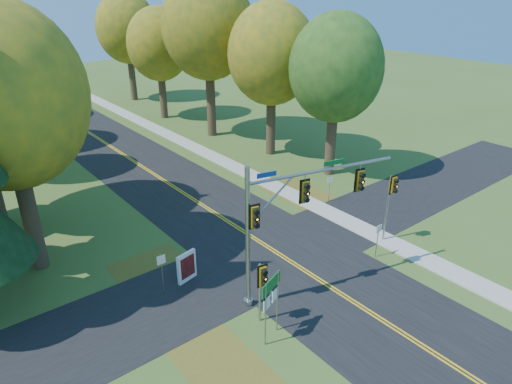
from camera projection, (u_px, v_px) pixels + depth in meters
ground at (301, 269)px, 25.33m from camera, size 160.00×160.00×0.00m
road_main at (301, 268)px, 25.33m from camera, size 8.00×160.00×0.02m
road_cross at (278, 253)px, 26.75m from camera, size 60.00×6.00×0.02m
centerline_left at (300, 269)px, 25.27m from camera, size 0.10×160.00×0.01m
centerline_right at (302, 267)px, 25.38m from camera, size 0.10×160.00×0.01m
sidewalk_east at (372, 233)px, 28.84m from camera, size 1.60×160.00×0.06m
leaf_patch_w_near at (162, 278)px, 24.48m from camera, size 4.00×6.00×0.00m
leaf_patch_e at (311, 199)px, 33.45m from camera, size 3.50×8.00×0.00m
leaf_patch_w_far at (221, 365)px, 18.95m from camera, size 3.00×5.00×0.00m
tree_w_a at (4, 97)px, 21.72m from camera, size 8.00×8.00×14.15m
tree_e_a at (336, 69)px, 34.57m from camera, size 7.20×7.20×12.73m
tree_e_b at (272, 54)px, 38.91m from camera, size 7.60×7.60×13.33m
tree_e_c at (208, 27)px, 43.31m from camera, size 8.80×8.80×15.79m
tree_e_d at (159, 45)px, 50.49m from camera, size 7.00×7.00×12.32m
tree_e_e at (127, 28)px, 58.38m from camera, size 7.80×7.80×13.74m
traffic_mast at (287, 212)px, 21.28m from camera, size 7.87×2.12×7.31m
east_signal_pole at (392, 192)px, 26.63m from camera, size 0.51×0.59×4.38m
ped_signal_pole at (262, 280)px, 20.29m from camera, size 0.51×0.59×3.23m
route_sign_cluster at (271, 296)px, 19.50m from camera, size 1.42×0.57×3.22m
info_kiosk at (187, 267)px, 23.99m from camera, size 1.23×0.43×1.69m
reg_sign_e_north at (330, 184)px, 32.55m from camera, size 0.37×0.14×1.97m
reg_sign_e_south at (378, 235)px, 25.82m from camera, size 0.41×0.06×2.15m
reg_sign_w at (162, 267)px, 22.61m from camera, size 0.45×0.07×2.38m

